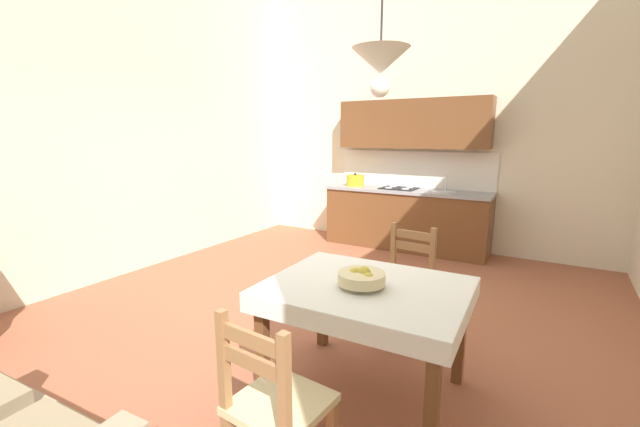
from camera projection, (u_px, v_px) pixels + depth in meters
name	position (u px, v px, depth m)	size (l,w,h in m)	color
ground_plane	(314.00, 326.00, 3.70)	(5.97, 6.80, 0.10)	#99563D
wall_back	(424.00, 111.00, 5.96)	(5.97, 0.12, 4.10)	beige
wall_left	(113.00, 104.00, 4.66)	(0.12, 6.80, 4.10)	beige
kitchen_cabinetry	(407.00, 192.00, 5.96)	(2.42, 0.63, 2.20)	brown
dining_table	(366.00, 304.00, 2.57)	(1.28, 1.03, 0.75)	brown
dining_chair_kitchen_side	(405.00, 284.00, 3.41)	(0.46, 0.46, 0.93)	#D1BC89
dining_chair_camera_side	(275.00, 406.00, 1.87)	(0.45, 0.45, 0.93)	#D1BC89
fruit_bowl	(362.00, 278.00, 2.50)	(0.30, 0.30, 0.12)	beige
pendant_lamp	(380.00, 63.00, 2.18)	(0.32, 0.32, 0.80)	black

